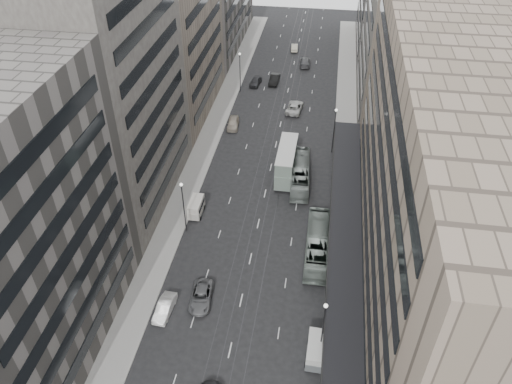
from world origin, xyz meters
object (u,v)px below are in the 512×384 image
Objects in this scene: bus_far at (300,174)px; double_decker at (286,161)px; sedan_1 at (165,308)px; vw_microbus at (315,350)px; panel_van at (196,207)px; bus_near at (317,244)px; sedan_2 at (201,296)px.

double_decker reaches higher than bus_far.
vw_microbus is at bearing -7.08° from sedan_1.
bus_far is at bearing 67.75° from sedan_1.
panel_van is 17.83m from sedan_1.
vw_microbus is (0.73, -15.76, -0.41)m from bus_near.
double_decker is 2.22× the size of vw_microbus.
bus_far is 2.59× the size of sedan_1.
bus_far is at bearing 34.59° from panel_van.
bus_near is at bearing 94.33° from vw_microbus.
double_decker reaches higher than panel_van.
sedan_1 is (-11.16, -29.07, -2.06)m from double_decker.
double_decker is at bearing 69.61° from sedan_2.
panel_van is (-17.64, 5.43, -0.37)m from bus_near.
bus_near is 3.19× the size of panel_van.
vw_microbus is at bearing -27.26° from sedan_2.
bus_near is 18.46m from panel_van.
sedan_2 is (-7.35, -26.77, -2.06)m from double_decker.
sedan_1 reaches higher than sedan_2.
bus_far is at bearing -30.49° from double_decker.
bus_near reaches higher than sedan_1.
panel_van reaches higher than vw_microbus.
vw_microbus is 0.94× the size of sedan_1.
sedan_1 is at bearing -88.10° from panel_van.
vw_microbus reaches higher than sedan_2.
sedan_1 is at bearing -110.34° from double_decker.
vw_microbus is 1.13× the size of panel_van.
panel_van is (-18.37, 21.19, 0.04)m from vw_microbus.
double_decker reaches higher than sedan_2.
sedan_1 is 4.44m from sedan_2.
sedan_1 is at bearing -153.96° from sedan_2.
bus_far reaches higher than sedan_1.
sedan_2 is at bearing -104.69° from double_decker.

